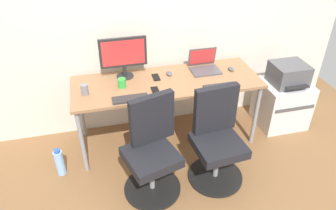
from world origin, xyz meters
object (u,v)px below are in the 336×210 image
(office_chair_left, at_px, (152,151))
(desktop_monitor, at_px, (123,55))
(coffee_mug, at_px, (122,83))
(office_chair_right, at_px, (217,141))
(open_laptop, at_px, (204,65))
(side_cabinet, at_px, (282,103))
(printer, at_px, (289,74))
(water_bottle_on_floor, at_px, (60,162))

(office_chair_left, bearing_deg, desktop_monitor, 96.88)
(office_chair_left, bearing_deg, coffee_mug, 103.99)
(office_chair_right, xyz_separation_m, coffee_mug, (-0.79, 0.64, 0.38))
(desktop_monitor, height_order, open_laptop, desktop_monitor)
(side_cabinet, distance_m, desktop_monitor, 1.97)
(office_chair_right, relative_size, coffee_mug, 10.22)
(printer, distance_m, desktop_monitor, 1.86)
(printer, relative_size, water_bottle_on_floor, 1.29)
(side_cabinet, height_order, printer, printer)
(water_bottle_on_floor, bearing_deg, office_chair_right, -13.84)
(side_cabinet, relative_size, printer, 1.39)
(office_chair_left, distance_m, printer, 1.84)
(desktop_monitor, xyz_separation_m, open_laptop, (0.86, -0.05, -0.19))
(office_chair_left, height_order, water_bottle_on_floor, office_chair_left)
(side_cabinet, distance_m, printer, 0.40)
(office_chair_left, distance_m, open_laptop, 1.17)
(printer, relative_size, coffee_mug, 4.35)
(open_laptop, relative_size, coffee_mug, 3.37)
(water_bottle_on_floor, bearing_deg, side_cabinet, 5.63)
(side_cabinet, bearing_deg, open_laptop, 169.33)
(printer, bearing_deg, water_bottle_on_floor, -174.39)
(office_chair_left, relative_size, side_cabinet, 1.70)
(side_cabinet, xyz_separation_m, coffee_mug, (-1.87, 0.02, 0.53))
(office_chair_right, distance_m, water_bottle_on_floor, 1.56)
(office_chair_right, xyz_separation_m, side_cabinet, (1.08, 0.62, -0.15))
(side_cabinet, relative_size, open_laptop, 1.79)
(desktop_monitor, distance_m, coffee_mug, 0.30)
(printer, bearing_deg, side_cabinet, 90.00)
(office_chair_right, height_order, coffee_mug, office_chair_right)
(office_chair_right, relative_size, desktop_monitor, 1.96)
(office_chair_right, distance_m, side_cabinet, 1.26)
(office_chair_right, xyz_separation_m, open_laptop, (0.13, 0.80, 0.39))
(office_chair_left, relative_size, coffee_mug, 10.22)
(side_cabinet, relative_size, desktop_monitor, 1.15)
(open_laptop, bearing_deg, printer, -10.72)
(water_bottle_on_floor, distance_m, open_laptop, 1.81)
(desktop_monitor, bearing_deg, office_chair_left, -83.12)
(office_chair_right, height_order, side_cabinet, office_chair_right)
(printer, relative_size, desktop_monitor, 0.83)
(side_cabinet, relative_size, water_bottle_on_floor, 1.79)
(open_laptop, bearing_deg, office_chair_right, -99.23)
(coffee_mug, bearing_deg, office_chair_left, -76.01)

